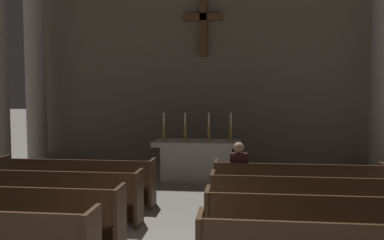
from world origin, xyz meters
TOP-DOWN VIEW (x-y plane):
  - pew_left_row_2 at (-2.17, 1.10)m, footprint 3.15×0.50m
  - pew_left_row_3 at (-2.17, 2.23)m, footprint 3.15×0.50m
  - pew_left_row_4 at (-2.17, 3.37)m, footprint 3.15×0.50m
  - pew_right_row_2 at (2.17, 1.10)m, footprint 3.15×0.50m
  - pew_right_row_3 at (2.17, 2.23)m, footprint 3.15×0.50m
  - pew_right_row_4 at (2.17, 3.37)m, footprint 3.15×0.50m
  - column_left_fourth at (-4.78, 7.01)m, footprint 0.86×0.86m
  - column_right_fourth at (4.78, 7.01)m, footprint 0.86×0.86m
  - altar at (0.00, 5.92)m, footprint 2.20×0.90m
  - candlestick_outer_left at (-0.85, 5.92)m, footprint 0.16×0.16m
  - candlestick_inner_left at (-0.30, 5.92)m, footprint 0.16×0.16m
  - candlestick_inner_right at (0.30, 5.92)m, footprint 0.16×0.16m
  - candlestick_outer_right at (0.85, 5.92)m, footprint 0.16×0.16m
  - apse_with_cross at (0.00, 8.01)m, footprint 10.49×0.46m
  - lone_worshipper at (1.05, 3.40)m, footprint 0.32×0.43m

SIDE VIEW (x-z plane):
  - pew_left_row_2 at x=-2.17m, z-range 0.00..0.95m
  - pew_left_row_3 at x=-2.17m, z-range 0.00..0.95m
  - pew_left_row_4 at x=-2.17m, z-range 0.00..0.95m
  - pew_right_row_2 at x=2.17m, z-range 0.00..0.95m
  - pew_right_row_3 at x=2.17m, z-range 0.00..0.95m
  - pew_right_row_4 at x=2.17m, z-range 0.00..0.95m
  - altar at x=0.00m, z-range 0.03..1.04m
  - lone_worshipper at x=1.05m, z-range 0.03..1.35m
  - candlestick_outer_left at x=-0.85m, z-range 0.88..1.59m
  - candlestick_inner_left at x=-0.30m, z-range 0.88..1.59m
  - candlestick_inner_right at x=0.30m, z-range 0.88..1.59m
  - candlestick_outer_right at x=0.85m, z-range 0.88..1.59m
  - column_left_fourth at x=-4.78m, z-range -0.08..6.13m
  - column_right_fourth at x=4.78m, z-range -0.08..6.13m
  - apse_with_cross at x=0.00m, z-range 0.00..7.52m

